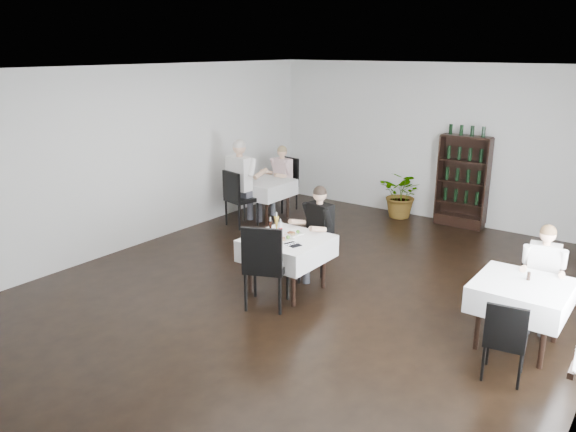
# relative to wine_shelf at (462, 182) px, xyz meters

# --- Properties ---
(room_shell) EXTENTS (9.00, 9.00, 9.00)m
(room_shell) POSITION_rel_wine_shelf_xyz_m (-0.60, -4.31, 0.65)
(room_shell) COLOR black
(room_shell) RESTS_ON ground
(wine_shelf) EXTENTS (0.90, 0.28, 1.75)m
(wine_shelf) POSITION_rel_wine_shelf_xyz_m (0.00, 0.00, 0.00)
(wine_shelf) COLOR black
(wine_shelf) RESTS_ON ground
(main_table) EXTENTS (1.03, 1.03, 0.77)m
(main_table) POSITION_rel_wine_shelf_xyz_m (-0.90, -4.31, -0.23)
(main_table) COLOR black
(main_table) RESTS_ON ground
(left_table) EXTENTS (0.98, 0.98, 0.77)m
(left_table) POSITION_rel_wine_shelf_xyz_m (-3.30, -1.81, -0.23)
(left_table) COLOR black
(left_table) RESTS_ON ground
(right_table) EXTENTS (0.98, 0.98, 0.77)m
(right_table) POSITION_rel_wine_shelf_xyz_m (2.10, -4.01, -0.23)
(right_table) COLOR black
(right_table) RESTS_ON ground
(potted_tree) EXTENTS (0.89, 0.78, 0.95)m
(potted_tree) POSITION_rel_wine_shelf_xyz_m (-1.12, -0.14, -0.37)
(potted_tree) COLOR #21571E
(potted_tree) RESTS_ON ground
(main_chair_far) EXTENTS (0.59, 0.59, 0.98)m
(main_chair_far) POSITION_rel_wine_shelf_xyz_m (-0.96, -3.70, -0.29)
(main_chair_far) COLOR black
(main_chair_far) RESTS_ON ground
(main_chair_near) EXTENTS (0.69, 0.69, 1.14)m
(main_chair_near) POSITION_rel_wine_shelf_xyz_m (-0.79, -4.95, -0.20)
(main_chair_near) COLOR black
(main_chair_near) RESTS_ON ground
(left_chair_far) EXTENTS (0.56, 0.57, 1.08)m
(left_chair_far) POSITION_rel_wine_shelf_xyz_m (-3.38, -0.99, -0.23)
(left_chair_far) COLOR black
(left_chair_far) RESTS_ON ground
(left_chair_near) EXTENTS (0.59, 0.59, 1.07)m
(left_chair_near) POSITION_rel_wine_shelf_xyz_m (-3.37, -2.51, -0.23)
(left_chair_near) COLOR black
(left_chair_near) RESTS_ON ground
(right_chair_far) EXTENTS (0.43, 0.43, 0.92)m
(right_chair_far) POSITION_rel_wine_shelf_xyz_m (2.12, -3.38, -0.32)
(right_chair_far) COLOR black
(right_chair_far) RESTS_ON ground
(right_chair_near) EXTENTS (0.45, 0.46, 0.87)m
(right_chair_near) POSITION_rel_wine_shelf_xyz_m (2.17, -4.83, -0.35)
(right_chair_near) COLOR black
(right_chair_near) RESTS_ON ground
(diner_main) EXTENTS (0.57, 0.60, 1.37)m
(diner_main) POSITION_rel_wine_shelf_xyz_m (-0.85, -3.68, -0.05)
(diner_main) COLOR #3E3F46
(diner_main) RESTS_ON ground
(diner_left_far) EXTENTS (0.57, 0.59, 1.37)m
(diner_left_far) POSITION_rel_wine_shelf_xyz_m (-3.33, -1.25, -0.05)
(diner_left_far) COLOR #3E3F46
(diner_left_far) RESTS_ON ground
(diner_left_near) EXTENTS (0.62, 0.62, 1.65)m
(diner_left_near) POSITION_rel_wine_shelf_xyz_m (-3.36, -2.35, 0.11)
(diner_left_near) COLOR #3E3F46
(diner_left_near) RESTS_ON ground
(diner_right_far) EXTENTS (0.51, 0.53, 1.28)m
(diner_right_far) POSITION_rel_wine_shelf_xyz_m (2.17, -3.38, -0.11)
(diner_right_far) COLOR #3E3F46
(diner_right_far) RESTS_ON ground
(plate_far) EXTENTS (0.25, 0.25, 0.07)m
(plate_far) POSITION_rel_wine_shelf_xyz_m (-0.91, -4.14, -0.06)
(plate_far) COLOR white
(plate_far) RESTS_ON main_table
(plate_near) EXTENTS (0.26, 0.26, 0.07)m
(plate_near) POSITION_rel_wine_shelf_xyz_m (-0.88, -4.42, -0.06)
(plate_near) COLOR white
(plate_near) RESTS_ON main_table
(pilsner_dark) EXTENTS (0.06, 0.06, 0.26)m
(pilsner_dark) POSITION_rel_wine_shelf_xyz_m (-1.14, -4.37, 0.03)
(pilsner_dark) COLOR black
(pilsner_dark) RESTS_ON main_table
(pilsner_lager) EXTENTS (0.07, 0.07, 0.30)m
(pilsner_lager) POSITION_rel_wine_shelf_xyz_m (-1.14, -4.23, 0.05)
(pilsner_lager) COLOR #B7912F
(pilsner_lager) RESTS_ON main_table
(coke_bottle) EXTENTS (0.06, 0.06, 0.22)m
(coke_bottle) POSITION_rel_wine_shelf_xyz_m (-1.07, -4.24, 0.01)
(coke_bottle) COLOR silver
(coke_bottle) RESTS_ON main_table
(napkin_cutlery) EXTENTS (0.24, 0.22, 0.02)m
(napkin_cutlery) POSITION_rel_wine_shelf_xyz_m (-0.67, -4.50, -0.07)
(napkin_cutlery) COLOR black
(napkin_cutlery) RESTS_ON main_table
(pepper_mill) EXTENTS (0.04, 0.04, 0.10)m
(pepper_mill) POSITION_rel_wine_shelf_xyz_m (2.13, -3.90, -0.03)
(pepper_mill) COLOR black
(pepper_mill) RESTS_ON right_table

